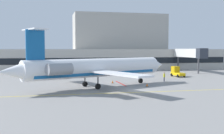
% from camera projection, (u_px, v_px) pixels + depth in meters
% --- Properties ---
extents(ground, '(120.00, 120.00, 0.11)m').
position_uv_depth(ground, '(138.00, 91.00, 43.07)').
color(ground, gray).
extents(terminal_building, '(70.98, 17.20, 18.04)m').
position_uv_depth(terminal_building, '(117.00, 49.00, 92.30)').
color(terminal_building, '#B7B2A8').
rests_on(terminal_building, ground).
extents(jet_bridge_west, '(2.40, 16.30, 6.66)m').
position_uv_depth(jet_bridge_west, '(190.00, 53.00, 78.42)').
color(jet_bridge_west, silver).
rests_on(jet_bridge_west, ground).
extents(regional_jet, '(30.21, 24.77, 9.34)m').
position_uv_depth(regional_jet, '(95.00, 68.00, 46.85)').
color(regional_jet, white).
rests_on(regional_jet, ground).
extents(baggage_tug, '(2.13, 4.26, 2.38)m').
position_uv_depth(baggage_tug, '(177.00, 72.00, 65.75)').
color(baggage_tug, '#E5B20C').
rests_on(baggage_tug, ground).
extents(pushback_tractor, '(3.70, 4.10, 2.11)m').
position_uv_depth(pushback_tractor, '(55.00, 74.00, 61.87)').
color(pushback_tractor, '#1E4CB2').
rests_on(pushback_tractor, ground).
extents(belt_loader, '(3.52, 3.71, 2.26)m').
position_uv_depth(belt_loader, '(98.00, 70.00, 71.25)').
color(belt_loader, silver).
rests_on(belt_loader, ground).
extents(marshaller, '(0.37, 0.81, 1.92)m').
position_uv_depth(marshaller, '(164.00, 77.00, 55.88)').
color(marshaller, '#191E33').
rests_on(marshaller, ground).
extents(safety_cone_alpha, '(0.47, 0.47, 0.55)m').
position_uv_depth(safety_cone_alpha, '(147.00, 85.00, 48.43)').
color(safety_cone_alpha, orange).
rests_on(safety_cone_alpha, ground).
extents(safety_cone_bravo, '(0.47, 0.47, 0.55)m').
position_uv_depth(safety_cone_bravo, '(113.00, 82.00, 52.97)').
color(safety_cone_bravo, orange).
rests_on(safety_cone_bravo, ground).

